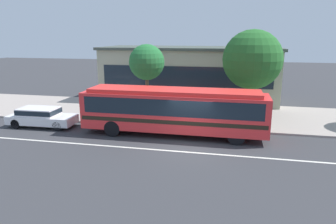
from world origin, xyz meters
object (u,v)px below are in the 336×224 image
at_px(bus_stop_sign, 257,108).
at_px(street_tree_near_stop, 147,63).
at_px(street_tree_mid_block, 252,60).
at_px(transit_bus, 174,109).
at_px(pedestrian_standing_by_tree, 178,106).
at_px(pedestrian_waiting_near_sign, 232,109).
at_px(pedestrian_walking_along_curb, 160,106).
at_px(sedan_behind_bus, 41,116).

xyz_separation_m(bus_stop_sign, street_tree_near_stop, (-7.92, 2.23, 2.52)).
xyz_separation_m(street_tree_near_stop, street_tree_mid_block, (7.59, 0.81, 0.27)).
relative_size(transit_bus, pedestrian_standing_by_tree, 7.17).
xyz_separation_m(pedestrian_standing_by_tree, bus_stop_sign, (5.47, -1.73, 0.55)).
relative_size(bus_stop_sign, street_tree_mid_block, 0.36).
height_order(pedestrian_waiting_near_sign, street_tree_mid_block, street_tree_mid_block).
bearing_deg(transit_bus, pedestrian_standing_by_tree, 95.93).
bearing_deg(street_tree_mid_block, pedestrian_walking_along_curb, -163.76).
xyz_separation_m(sedan_behind_bus, pedestrian_walking_along_curb, (7.63, 3.03, 0.41)).
bearing_deg(street_tree_mid_block, transit_bus, -134.65).
bearing_deg(pedestrian_walking_along_curb, bus_stop_sign, -10.15).
relative_size(sedan_behind_bus, pedestrian_walking_along_curb, 2.68).
bearing_deg(pedestrian_standing_by_tree, transit_bus, -84.07).
relative_size(pedestrian_standing_by_tree, bus_stop_sign, 0.69).
xyz_separation_m(sedan_behind_bus, street_tree_mid_block, (13.98, 4.88, 3.66)).
height_order(pedestrian_standing_by_tree, street_tree_mid_block, street_tree_mid_block).
height_order(pedestrian_walking_along_curb, bus_stop_sign, bus_stop_sign).
xyz_separation_m(pedestrian_walking_along_curb, street_tree_mid_block, (6.35, 1.85, 3.26)).
distance_m(pedestrian_standing_by_tree, street_tree_near_stop, 3.97).
distance_m(sedan_behind_bus, street_tree_mid_block, 15.26).
height_order(pedestrian_waiting_near_sign, pedestrian_standing_by_tree, pedestrian_waiting_near_sign).
distance_m(pedestrian_waiting_near_sign, street_tree_near_stop, 7.04).
distance_m(pedestrian_waiting_near_sign, street_tree_mid_block, 3.89).
xyz_separation_m(transit_bus, bus_stop_sign, (5.10, 1.78, -0.09)).
relative_size(street_tree_near_stop, street_tree_mid_block, 0.84).
bearing_deg(street_tree_near_stop, pedestrian_waiting_near_sign, -7.69).
bearing_deg(street_tree_near_stop, transit_bus, -54.90).
distance_m(transit_bus, street_tree_near_stop, 5.48).
height_order(pedestrian_waiting_near_sign, pedestrian_walking_along_curb, pedestrian_walking_along_curb).
bearing_deg(bus_stop_sign, pedestrian_walking_along_curb, 169.85).
height_order(pedestrian_waiting_near_sign, bus_stop_sign, bus_stop_sign).
height_order(bus_stop_sign, street_tree_mid_block, street_tree_mid_block).
bearing_deg(street_tree_near_stop, street_tree_mid_block, 6.10).
bearing_deg(street_tree_mid_block, street_tree_near_stop, -173.90).
bearing_deg(street_tree_mid_block, pedestrian_standing_by_tree, -165.62).
distance_m(pedestrian_standing_by_tree, bus_stop_sign, 5.76).
bearing_deg(pedestrian_waiting_near_sign, sedan_behind_bus, -165.77).
distance_m(pedestrian_walking_along_curb, street_tree_near_stop, 3.40).
distance_m(transit_bus, sedan_behind_bus, 9.26).
relative_size(sedan_behind_bus, street_tree_mid_block, 0.72).
height_order(sedan_behind_bus, street_tree_mid_block, street_tree_mid_block).
bearing_deg(transit_bus, bus_stop_sign, 19.27).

